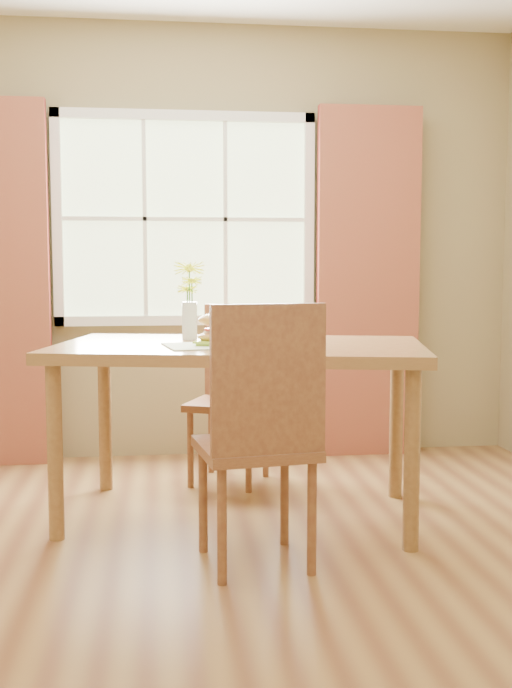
{
  "coord_description": "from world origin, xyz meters",
  "views": [
    {
      "loc": [
        -0.17,
        -3.21,
        1.23
      ],
      "look_at": [
        0.28,
        0.54,
        0.85
      ],
      "focal_mm": 42.0,
      "sensor_mm": 36.0,
      "label": 1
    }
  ],
  "objects_px": {
    "croissant_sandwich": "(216,328)",
    "water_glass": "(290,333)",
    "flower_vase": "(189,293)",
    "chair_near": "(262,426)",
    "dining_table": "(240,362)",
    "chair_far": "(234,384)"
  },
  "relations": [
    {
      "from": "croissant_sandwich",
      "to": "water_glass",
      "type": "height_order",
      "value": "croissant_sandwich"
    },
    {
      "from": "croissant_sandwich",
      "to": "flower_vase",
      "type": "relative_size",
      "value": 0.55
    },
    {
      "from": "chair_near",
      "to": "water_glass",
      "type": "xyz_separation_m",
      "value": [
        0.21,
        0.57,
        0.31
      ]
    },
    {
      "from": "dining_table",
      "to": "chair_far",
      "type": "bearing_deg",
      "value": 99.25
    },
    {
      "from": "croissant_sandwich",
      "to": "water_glass",
      "type": "xyz_separation_m",
      "value": [
        0.34,
        -0.07,
        -0.02
      ]
    },
    {
      "from": "chair_near",
      "to": "chair_far",
      "type": "distance_m",
      "value": 1.41
    },
    {
      "from": "chair_far",
      "to": "croissant_sandwich",
      "type": "xyz_separation_m",
      "value": [
        -0.15,
        -0.77,
        0.38
      ]
    },
    {
      "from": "dining_table",
      "to": "chair_far",
      "type": "distance_m",
      "value": 0.73
    },
    {
      "from": "flower_vase",
      "to": "water_glass",
      "type": "bearing_deg",
      "value": -40.61
    },
    {
      "from": "dining_table",
      "to": "chair_near",
      "type": "relative_size",
      "value": 1.76
    },
    {
      "from": "water_glass",
      "to": "flower_vase",
      "type": "distance_m",
      "value": 0.62
    },
    {
      "from": "chair_near",
      "to": "croissant_sandwich",
      "type": "bearing_deg",
      "value": 93.44
    },
    {
      "from": "dining_table",
      "to": "croissant_sandwich",
      "type": "distance_m",
      "value": 0.22
    },
    {
      "from": "chair_near",
      "to": "flower_vase",
      "type": "distance_m",
      "value": 1.1
    },
    {
      "from": "chair_near",
      "to": "croissant_sandwich",
      "type": "relative_size",
      "value": 5.0
    },
    {
      "from": "chair_far",
      "to": "croissant_sandwich",
      "type": "height_order",
      "value": "croissant_sandwich"
    },
    {
      "from": "chair_near",
      "to": "water_glass",
      "type": "distance_m",
      "value": 0.68
    },
    {
      "from": "flower_vase",
      "to": "croissant_sandwich",
      "type": "bearing_deg",
      "value": -71.01
    },
    {
      "from": "chair_far",
      "to": "flower_vase",
      "type": "distance_m",
      "value": 0.75
    },
    {
      "from": "flower_vase",
      "to": "chair_far",
      "type": "bearing_deg",
      "value": 59.96
    },
    {
      "from": "water_glass",
      "to": "flower_vase",
      "type": "height_order",
      "value": "flower_vase"
    },
    {
      "from": "chair_far",
      "to": "croissant_sandwich",
      "type": "distance_m",
      "value": 0.88
    }
  ]
}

